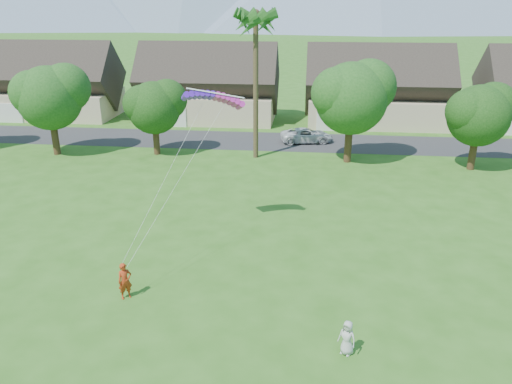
# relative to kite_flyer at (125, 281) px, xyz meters

# --- Properties ---
(street) EXTENTS (90.00, 7.00, 0.01)m
(street) POSITION_rel_kite_flyer_xyz_m (5.61, 28.53, -0.88)
(street) COLOR #2D2D30
(street) RESTS_ON ground
(kite_flyer) EXTENTS (0.77, 0.73, 1.78)m
(kite_flyer) POSITION_rel_kite_flyer_xyz_m (0.00, 0.00, 0.00)
(kite_flyer) COLOR #AB3113
(kite_flyer) RESTS_ON ground
(watcher) EXTENTS (0.86, 0.77, 1.47)m
(watcher) POSITION_rel_kite_flyer_xyz_m (9.98, -2.91, -0.15)
(watcher) COLOR #B7B7B2
(watcher) RESTS_ON ground
(parked_car) EXTENTS (5.37, 3.26, 1.39)m
(parked_car) POSITION_rel_kite_flyer_xyz_m (8.02, 28.53, -0.19)
(parked_car) COLOR silver
(parked_car) RESTS_ON ground
(houses_row) EXTENTS (72.75, 8.19, 8.86)m
(houses_row) POSITION_rel_kite_flyer_xyz_m (6.11, 37.53, 2.55)
(houses_row) COLOR beige
(houses_row) RESTS_ON ground
(tree_row) EXTENTS (62.27, 6.67, 8.45)m
(tree_row) POSITION_rel_kite_flyer_xyz_m (4.47, 22.45, 4.00)
(tree_row) COLOR #47301C
(tree_row) RESTS_ON ground
(fan_palm) EXTENTS (3.00, 3.00, 13.80)m
(fan_palm) POSITION_rel_kite_flyer_xyz_m (3.61, 23.03, 10.91)
(fan_palm) COLOR #4C3D26
(fan_palm) RESTS_ON ground
(parafoil_kite) EXTENTS (3.52, 1.47, 0.50)m
(parafoil_kite) POSITION_rel_kite_flyer_xyz_m (3.00, 7.41, 7.29)
(parafoil_kite) COLOR #551BCB
(parafoil_kite) RESTS_ON ground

